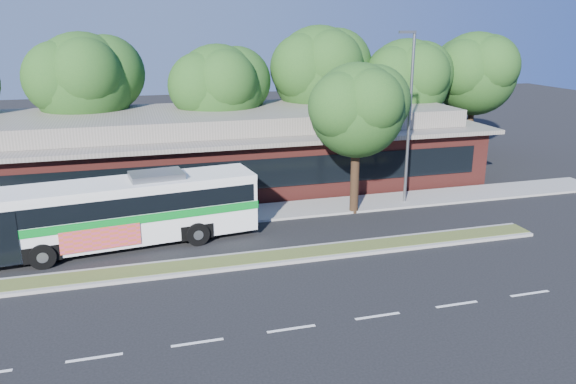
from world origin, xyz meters
TOP-DOWN VIEW (x-y plane):
  - ground at (0.00, 0.00)m, footprint 120.00×120.00m
  - median_strip at (0.00, 0.60)m, footprint 26.00×1.10m
  - sidewalk at (0.00, 6.40)m, footprint 44.00×2.60m
  - plaza_building at (0.00, 12.99)m, footprint 33.20×11.20m
  - lamp_post at (9.56, 6.00)m, footprint 0.93×0.18m
  - tree_bg_b at (-6.57, 16.14)m, footprint 6.69×6.00m
  - tree_bg_c at (1.40, 15.13)m, footprint 6.24×5.60m
  - tree_bg_d at (8.45, 16.15)m, footprint 6.91×6.20m
  - tree_bg_e at (14.42, 15.14)m, footprint 6.47×5.80m
  - tree_bg_f at (20.43, 16.14)m, footprint 6.69×6.00m
  - transit_bus at (-4.88, 3.81)m, footprint 11.55×3.89m
  - sidewalk_tree at (6.68, 5.41)m, footprint 5.22×4.68m

SIDE VIEW (x-z plane):
  - ground at x=0.00m, z-range 0.00..0.00m
  - sidewalk at x=0.00m, z-range 0.00..0.12m
  - median_strip at x=0.00m, z-range 0.00..0.15m
  - transit_bus at x=-4.88m, z-range 0.18..3.37m
  - plaza_building at x=0.00m, z-range -0.10..4.35m
  - lamp_post at x=9.56m, z-range 0.37..9.44m
  - sidewalk_tree at x=6.68m, z-range 1.59..9.23m
  - tree_bg_c at x=1.40m, z-range 1.46..9.72m
  - tree_bg_e at x=14.42m, z-range 1.49..10.00m
  - tree_bg_f at x=20.43m, z-range 1.60..10.52m
  - tree_bg_b at x=-6.57m, z-range 1.64..10.64m
  - tree_bg_d at x=8.45m, z-range 1.73..11.10m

